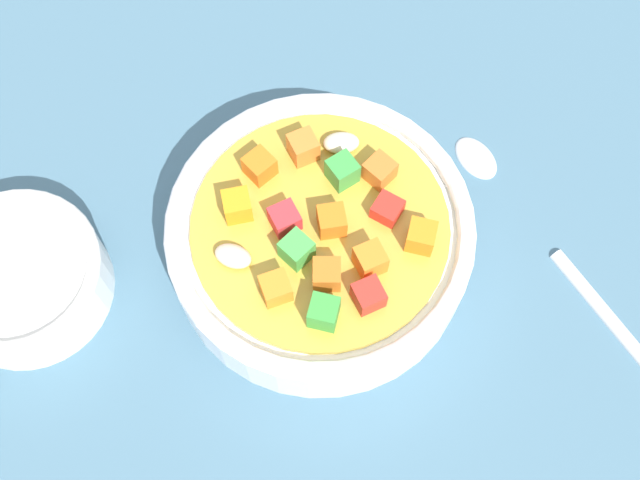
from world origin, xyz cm
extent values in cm
cube|color=#42667A|center=(0.00, 0.00, -1.00)|extent=(140.00, 140.00, 2.00)
cylinder|color=white|center=(0.00, 0.00, 1.93)|extent=(17.08, 17.08, 3.86)
torus|color=white|center=(0.00, 0.00, 4.17)|extent=(17.09, 17.09, 1.04)
cylinder|color=#B59634|center=(0.00, 0.00, 4.06)|extent=(14.26, 14.26, 0.40)
cube|color=orange|center=(-1.25, 4.39, 5.06)|extent=(1.98, 1.98, 1.59)
cube|color=orange|center=(-3.57, 3.06, 4.99)|extent=(2.06, 2.06, 1.45)
cube|color=red|center=(3.60, 1.03, 4.77)|extent=(1.96, 1.96, 1.02)
cube|color=orange|center=(0.63, 0.48, 5.01)|extent=(1.75, 1.75, 1.50)
cube|color=red|center=(2.80, -4.07, 4.97)|extent=(1.98, 1.98, 1.41)
cube|color=orange|center=(2.79, -2.12, 5.06)|extent=(1.98, 1.98, 1.61)
cube|color=orange|center=(3.06, 3.27, 4.95)|extent=(2.05, 2.05, 1.37)
cube|color=green|center=(-1.12, -1.81, 5.04)|extent=(2.05, 2.05, 1.56)
cube|color=orange|center=(-4.52, 0.52, 5.05)|extent=(1.80, 1.80, 1.58)
cube|color=orange|center=(-2.02, -4.01, 4.95)|extent=(1.93, 1.93, 1.38)
cube|color=red|center=(-1.91, 0.08, 4.91)|extent=(1.99, 1.99, 1.29)
ellipsoid|color=beige|center=(0.85, 5.00, 4.74)|extent=(2.19, 1.56, 0.95)
cube|color=orange|center=(5.43, -0.59, 5.05)|extent=(1.68, 1.68, 1.57)
cube|color=green|center=(1.02, 3.03, 5.07)|extent=(2.04, 2.04, 1.62)
ellipsoid|color=beige|center=(-4.46, -2.27, 4.69)|extent=(2.33, 1.85, 0.85)
cube|color=green|center=(0.56, -5.19, 5.11)|extent=(1.68, 1.68, 1.69)
cube|color=orange|center=(0.57, -3.08, 5.00)|extent=(1.55, 1.55, 1.49)
ellipsoid|color=silver|center=(9.27, 7.26, 0.44)|extent=(3.67, 3.90, 0.88)
cylinder|color=white|center=(-16.57, -3.39, 1.63)|extent=(9.58, 9.58, 3.27)
torus|color=white|center=(-16.57, -3.39, 3.46)|extent=(9.67, 9.67, 0.77)
camera|label=1|loc=(1.28, -17.98, 44.02)|focal=45.01mm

